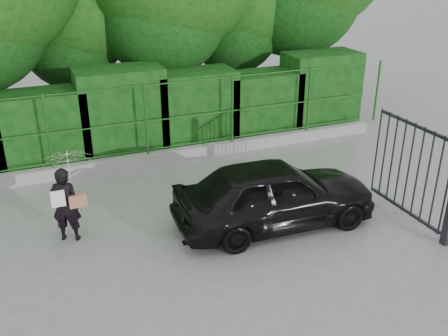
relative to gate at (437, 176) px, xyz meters
name	(u,v)px	position (x,y,z in m)	size (l,w,h in m)	color
ground	(191,263)	(-4.60, 0.72, -1.19)	(80.00, 80.00, 0.00)	gray
kerb	(133,161)	(-4.60, 5.22, -1.04)	(14.00, 0.25, 0.30)	#9E9E99
fence	(139,121)	(-4.38, 5.22, 0.01)	(14.13, 0.06, 1.80)	#194F16
hedge	(124,116)	(-4.56, 6.22, -0.16)	(14.20, 1.20, 2.29)	black
gate	(437,176)	(0.00, 0.00, 0.00)	(0.22, 2.33, 2.36)	#24242A
woman	(68,183)	(-6.36, 2.39, -0.04)	(0.90, 0.89, 1.74)	black
car	(275,193)	(-2.63, 1.39, -0.51)	(1.60, 3.98, 1.36)	black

